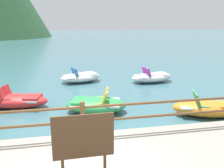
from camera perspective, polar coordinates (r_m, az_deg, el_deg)
name	(u,v)px	position (r m, az deg, el deg)	size (l,w,h in m)	color
ground_plane	(64,43)	(44.31, -11.12, 9.43)	(200.00, 200.00, 0.00)	#3D6B75
dock_railing	(83,116)	(6.17, -6.95, -7.41)	(23.92, 0.12, 0.95)	brown
sign_board	(83,137)	(4.73, -6.75, -12.35)	(1.18, 0.08, 1.19)	beige
pedal_boat_0	(206,108)	(9.40, 21.32, -5.29)	(2.61, 1.88, 0.87)	orange
pedal_boat_2	(96,104)	(9.15, -3.85, -4.83)	(2.49, 1.85, 0.87)	green
pedal_boat_3	(152,77)	(14.06, 9.39, 1.61)	(2.59, 1.53, 0.86)	white
pedal_boat_5	(15,101)	(10.35, -21.76, -3.63)	(2.78, 1.68, 0.86)	red
pedal_boat_6	(81,77)	(14.01, -7.32, 1.64)	(2.60, 1.91, 0.86)	white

